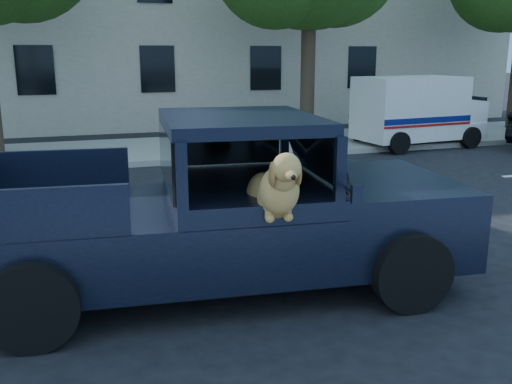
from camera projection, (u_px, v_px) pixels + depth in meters
The scene contains 6 objects.
ground at pixel (248, 264), 7.64m from camera, with size 120.00×120.00×0.00m, color black.
far_sidewalk at pixel (149, 150), 16.10m from camera, with size 60.00×4.00×0.15m, color gray.
lane_stripes at pixel (291, 194), 11.39m from camera, with size 21.60×0.14×0.01m, color silver, non-canonical shape.
building_main at pixel (194, 8), 22.70m from camera, with size 26.00×6.00×9.00m, color beige.
pickup_truck at pixel (210, 232), 6.74m from camera, with size 5.96×3.23×2.06m.
mail_truck at pixel (416, 117), 16.94m from camera, with size 3.95×2.27×2.08m.
Camera 1 is at (-2.17, -6.86, 2.76)m, focal length 40.00 mm.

